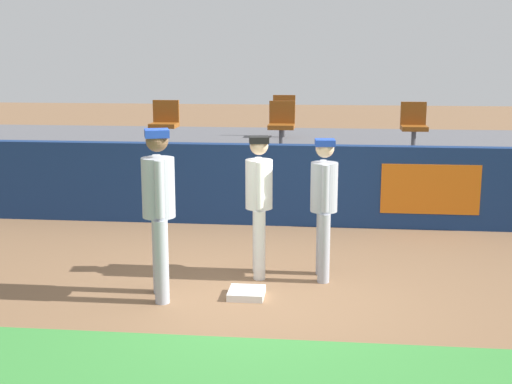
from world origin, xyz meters
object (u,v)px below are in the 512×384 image
(player_runner_visitor, at_px, (324,199))
(seat_front_left, at_px, (165,121))
(first_base, at_px, (247,293))
(seat_front_center, at_px, (282,122))
(seat_front_right, at_px, (414,124))
(seat_back_center, at_px, (284,114))
(player_fielder_home, at_px, (259,196))
(player_coach_visitor, at_px, (159,202))

(player_runner_visitor, bearing_deg, seat_front_left, -148.97)
(first_base, xyz_separation_m, seat_front_center, (0.05, 4.79, 1.46))
(first_base, relative_size, seat_front_right, 0.48)
(first_base, height_order, seat_front_right, seat_front_right)
(first_base, relative_size, seat_back_center, 0.48)
(seat_front_center, relative_size, seat_back_center, 1.00)
(seat_front_left, bearing_deg, seat_front_right, -0.01)
(seat_front_center, distance_m, seat_front_left, 2.12)
(seat_front_center, bearing_deg, player_fielder_home, -89.84)
(player_fielder_home, height_order, seat_front_right, seat_front_right)
(seat_front_center, bearing_deg, player_coach_visitor, -101.49)
(first_base, height_order, seat_front_center, seat_front_center)
(player_runner_visitor, xyz_separation_m, seat_front_center, (-0.79, 4.04, 0.52))
(first_base, xyz_separation_m, player_runner_visitor, (0.84, 0.74, 0.95))
(seat_back_center, bearing_deg, player_runner_visitor, -81.52)
(seat_back_center, bearing_deg, seat_front_center, -87.39)
(player_fielder_home, bearing_deg, seat_front_center, 172.08)
(player_fielder_home, relative_size, seat_back_center, 2.05)
(seat_front_left, bearing_deg, first_base, -66.69)
(player_fielder_home, bearing_deg, seat_front_right, 142.12)
(seat_back_center, bearing_deg, seat_front_left, -138.50)
(seat_front_right, xyz_separation_m, seat_back_center, (-2.38, 1.80, 0.00))
(first_base, relative_size, player_fielder_home, 0.23)
(player_coach_visitor, bearing_deg, seat_front_center, 150.89)
(player_runner_visitor, distance_m, seat_front_center, 4.15)
(first_base, bearing_deg, player_fielder_home, 85.39)
(seat_front_left, bearing_deg, player_coach_visitor, -77.19)
(player_runner_visitor, bearing_deg, seat_back_center, -176.19)
(player_coach_visitor, bearing_deg, player_runner_visitor, 98.35)
(seat_front_center, bearing_deg, seat_back_center, 92.61)
(first_base, distance_m, seat_back_center, 6.75)
(player_coach_visitor, bearing_deg, first_base, 79.98)
(player_runner_visitor, distance_m, seat_front_left, 5.01)
(player_coach_visitor, xyz_separation_m, seat_back_center, (0.92, 6.71, 0.40))
(seat_front_left, bearing_deg, player_fielder_home, -62.00)
(player_fielder_home, bearing_deg, first_base, -12.69)
(player_coach_visitor, xyz_separation_m, seat_front_right, (3.30, 4.91, 0.40))
(player_runner_visitor, bearing_deg, first_base, -53.16)
(player_fielder_home, relative_size, seat_front_left, 2.05)
(first_base, distance_m, player_fielder_home, 1.24)
(player_fielder_home, relative_size, player_coach_visitor, 0.91)
(first_base, bearing_deg, seat_front_left, 113.31)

